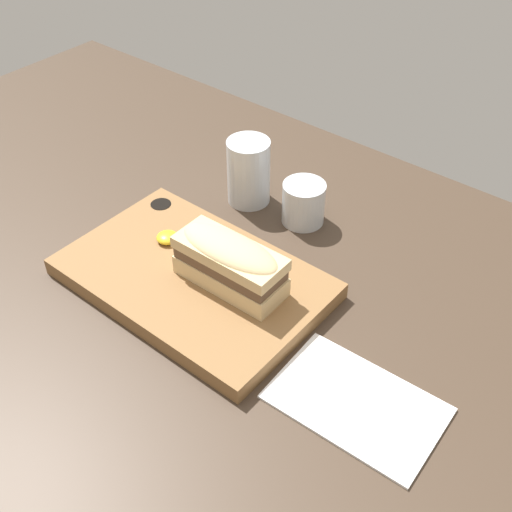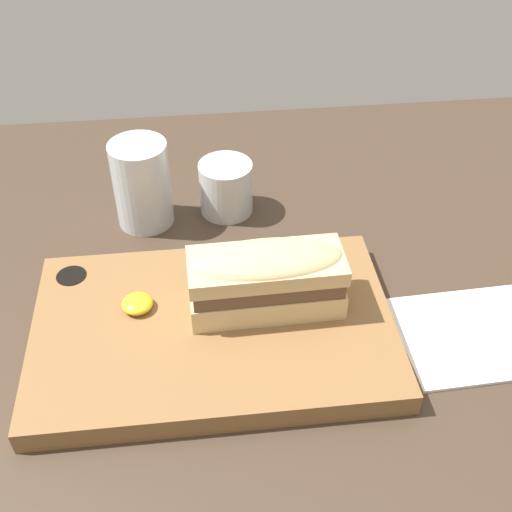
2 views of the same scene
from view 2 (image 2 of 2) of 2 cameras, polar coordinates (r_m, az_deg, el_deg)
name	(u,v)px [view 2 (image 2 of 2)]	position (r cm, az deg, el deg)	size (l,w,h in cm)	color
dining_table	(258,321)	(73.64, 0.21, -5.83)	(178.60, 95.32, 2.00)	#423326
serving_board	(213,329)	(69.83, -3.87, -6.46)	(38.41, 24.59, 2.75)	olive
sandwich	(266,277)	(67.43, 0.92, -1.84)	(16.49, 6.99, 7.78)	#DBBC84
mustard_dollop	(137,302)	(70.77, -10.50, -4.08)	(3.41, 3.41, 1.36)	gold
water_glass	(143,189)	(84.45, -10.04, 5.89)	(7.37, 7.37, 11.60)	silver
wine_glass	(226,190)	(86.17, -2.68, 5.92)	(7.13, 7.13, 7.20)	silver
napkin	(493,332)	(75.51, 20.32, -6.37)	(21.34, 14.09, 0.40)	white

